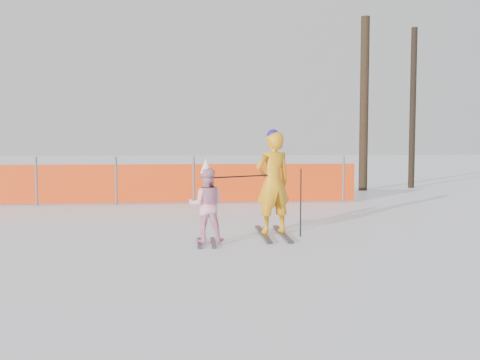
% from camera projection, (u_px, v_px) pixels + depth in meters
% --- Properties ---
extents(ground, '(120.00, 120.00, 0.00)m').
position_uv_depth(ground, '(243.00, 247.00, 8.27)').
color(ground, white).
rests_on(ground, ground).
extents(adult, '(0.75, 1.68, 1.84)m').
position_uv_depth(adult, '(273.00, 183.00, 9.25)').
color(adult, black).
rests_on(adult, ground).
extents(child, '(0.58, 0.86, 1.37)m').
position_uv_depth(child, '(206.00, 205.00, 8.46)').
color(child, black).
rests_on(child, ground).
extents(ski_poles, '(1.53, 0.60, 1.17)m').
position_uv_depth(ski_poles, '(272.00, 190.00, 8.98)').
color(ski_poles, black).
rests_on(ski_poles, ground).
extents(safety_fence, '(14.33, 0.06, 1.25)m').
position_uv_depth(safety_fence, '(82.00, 184.00, 13.72)').
color(safety_fence, '#595960').
rests_on(safety_fence, ground).
extents(tree_trunks, '(2.29, 1.09, 5.78)m').
position_uv_depth(tree_trunks, '(382.00, 106.00, 18.21)').
color(tree_trunks, black).
rests_on(tree_trunks, ground).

